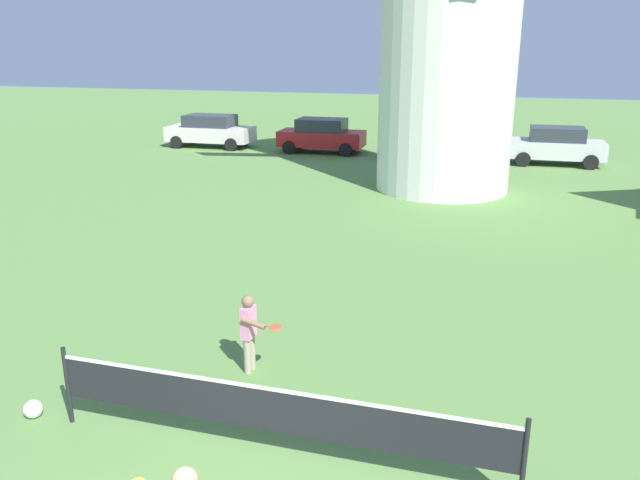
% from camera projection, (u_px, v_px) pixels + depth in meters
% --- Properties ---
extents(tennis_net, '(5.83, 0.06, 1.10)m').
position_uv_depth(tennis_net, '(272.00, 410.00, 7.63)').
color(tennis_net, black).
rests_on(tennis_net, ground_plane).
extents(player_far, '(0.72, 0.55, 1.25)m').
position_uv_depth(player_far, '(250.00, 329.00, 9.75)').
color(player_far, '#9E937F').
rests_on(player_far, ground_plane).
extents(stray_ball, '(0.25, 0.25, 0.25)m').
position_uv_depth(stray_ball, '(33.00, 409.00, 8.68)').
color(stray_ball, silver).
rests_on(stray_ball, ground_plane).
extents(parked_car_cream, '(4.22, 1.96, 1.56)m').
position_uv_depth(parked_car_cream, '(210.00, 130.00, 31.20)').
color(parked_car_cream, silver).
rests_on(parked_car_cream, ground_plane).
extents(parked_car_red, '(3.96, 1.97, 1.56)m').
position_uv_depth(parked_car_red, '(322.00, 135.00, 29.66)').
color(parked_car_red, red).
rests_on(parked_car_red, ground_plane).
extents(parked_car_blue, '(3.85, 1.96, 1.56)m').
position_uv_depth(parked_car_blue, '(440.00, 140.00, 28.12)').
color(parked_car_blue, '#334C99').
rests_on(parked_car_blue, ground_plane).
extents(parked_car_silver, '(3.88, 1.96, 1.56)m').
position_uv_depth(parked_car_silver, '(556.00, 145.00, 26.67)').
color(parked_car_silver, silver).
rests_on(parked_car_silver, ground_plane).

